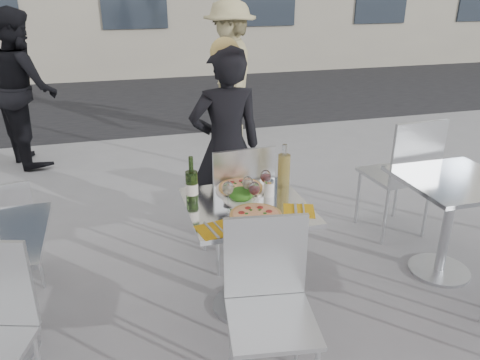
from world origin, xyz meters
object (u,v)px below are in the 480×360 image
object	(u,v)px
pizza_far	(241,188)
wineglass_white_a	(228,189)
main_table	(247,235)
wineglass_white_b	(248,184)
woman_diner	(226,148)
salad_plate	(241,195)
side_table_right	(451,206)
chair_far	(239,197)
wineglass_red_a	(254,189)
wineglass_red_b	(266,177)
pizza_near	(256,215)
side_chair_rfar	(405,168)
pedestrian_a	(23,88)
pedestrian_b	(230,71)
side_chair_lfar	(5,227)
carafe	(284,170)
napkin_right	(299,210)
chair_near	(269,295)
napkin_left	(215,230)
wine_bottle	(192,185)
sugar_shaker	(269,188)

from	to	relation	value
pizza_far	wineglass_white_a	bearing A→B (deg)	-123.72
main_table	wineglass_white_b	world-z (taller)	wineglass_white_b
woman_diner	salad_plate	world-z (taller)	woman_diner
side_table_right	wineglass_white_a	distance (m)	1.64
chair_far	wineglass_red_a	distance (m)	0.60
wineglass_red_b	salad_plate	bearing A→B (deg)	-158.67
woman_diner	pizza_near	xyz separation A→B (m)	(-0.11, -1.12, -0.03)
side_chair_rfar	pedestrian_a	xyz separation A→B (m)	(-3.18, 2.82, 0.28)
woman_diner	wineglass_red_b	world-z (taller)	woman_diner
pedestrian_b	wineglass_red_a	world-z (taller)	pedestrian_b
pedestrian_b	wineglass_red_b	world-z (taller)	pedestrian_b
side_table_right	pizza_far	distance (m)	1.51
wineglass_white_b	side_table_right	bearing A→B (deg)	-2.26
wineglass_white_a	side_chair_lfar	bearing A→B (deg)	156.11
carafe	wineglass_red_a	xyz separation A→B (m)	(-0.27, -0.23, -0.01)
chair_far	side_chair_rfar	xyz separation A→B (m)	(1.42, 0.08, 0.04)
carafe	napkin_right	bearing A→B (deg)	-96.29
chair_near	main_table	bearing A→B (deg)	92.11
chair_far	carafe	xyz separation A→B (m)	(0.22, -0.30, 0.29)
pedestrian_a	napkin_right	distance (m)	4.05
pedestrian_a	napkin_left	world-z (taller)	pedestrian_a
chair_near	salad_plate	xyz separation A→B (m)	(0.06, 0.69, 0.23)
woman_diner	wine_bottle	distance (m)	0.93
pedestrian_b	salad_plate	world-z (taller)	pedestrian_b
wine_bottle	carafe	world-z (taller)	wine_bottle
sugar_shaker	napkin_right	bearing A→B (deg)	-68.11
pizza_near	wineglass_red_b	xyz separation A→B (m)	(0.16, 0.30, 0.10)
wineglass_red_a	wineglass_red_b	bearing A→B (deg)	51.95
side_chair_lfar	salad_plate	distance (m)	1.60
pedestrian_a	pedestrian_b	size ratio (longest dim) A/B	0.97
pedestrian_a	pizza_far	distance (m)	3.60
chair_far	pizza_far	size ratio (longest dim) A/B	2.99
woman_diner	pedestrian_b	bearing A→B (deg)	-106.25
napkin_right	wineglass_red_b	bearing A→B (deg)	129.60
main_table	side_table_right	distance (m)	1.50
wineglass_red_a	pizza_far	bearing A→B (deg)	93.15
wineglass_white_a	wineglass_red_a	distance (m)	0.16
side_table_right	wineglass_red_b	xyz separation A→B (m)	(-1.34, 0.13, 0.32)
side_chair_rfar	wine_bottle	distance (m)	1.88
side_table_right	wineglass_white_b	bearing A→B (deg)	177.74
wineglass_white_a	chair_near	bearing A→B (deg)	-86.59
sugar_shaker	wineglass_red_a	size ratio (longest dim) A/B	0.68
side_chair_lfar	pedestrian_a	distance (m)	2.80
pedestrian_a	wineglass_red_a	distance (m)	3.82
side_chair_lfar	napkin_right	xyz separation A→B (m)	(1.76, -0.79, 0.26)
side_chair_rfar	main_table	bearing A→B (deg)	17.59
chair_near	napkin_left	bearing A→B (deg)	125.24
carafe	side_chair_rfar	bearing A→B (deg)	17.45
side_table_right	chair_far	distance (m)	1.50
chair_far	wine_bottle	size ratio (longest dim) A/B	3.28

